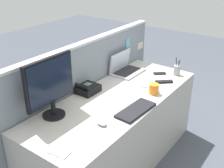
# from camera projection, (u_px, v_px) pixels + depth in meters

# --- Properties ---
(ground_plane) EXTENTS (10.00, 10.00, 0.00)m
(ground_plane) POSITION_uv_depth(u_px,v_px,m) (116.00, 161.00, 2.79)
(ground_plane) COLOR #424751
(desk) EXTENTS (1.85, 0.71, 0.72)m
(desk) POSITION_uv_depth(u_px,v_px,m) (116.00, 131.00, 2.64)
(desk) COLOR #ADA89E
(desk) RESTS_ON ground_plane
(cubicle_divider) EXTENTS (2.18, 0.07, 1.15)m
(cubicle_divider) POSITION_uv_depth(u_px,v_px,m) (84.00, 99.00, 2.75)
(cubicle_divider) COLOR gray
(cubicle_divider) RESTS_ON ground_plane
(desktop_monitor) EXTENTS (0.45, 0.18, 0.48)m
(desktop_monitor) POSITION_uv_depth(u_px,v_px,m) (50.00, 84.00, 2.10)
(desktop_monitor) COLOR black
(desktop_monitor) RESTS_ON desk
(laptop) EXTENTS (0.35, 0.25, 0.22)m
(laptop) POSITION_uv_depth(u_px,v_px,m) (125.00, 68.00, 2.98)
(laptop) COLOR #B2B5BC
(laptop) RESTS_ON desk
(desk_phone) EXTENTS (0.20, 0.17, 0.10)m
(desk_phone) POSITION_uv_depth(u_px,v_px,m) (87.00, 89.00, 2.56)
(desk_phone) COLOR black
(desk_phone) RESTS_ON desk
(keyboard_main) EXTENTS (0.39, 0.18, 0.02)m
(keyboard_main) POSITION_uv_depth(u_px,v_px,m) (136.00, 110.00, 2.27)
(keyboard_main) COLOR black
(keyboard_main) RESTS_ON desk
(computer_mouse_right_hand) EXTENTS (0.08, 0.11, 0.03)m
(computer_mouse_right_hand) POSITION_uv_depth(u_px,v_px,m) (102.00, 123.00, 2.09)
(computer_mouse_right_hand) COLOR #B2B5BC
(computer_mouse_right_hand) RESTS_ON desk
(pen_cup) EXTENTS (0.07, 0.07, 0.19)m
(pen_cup) POSITION_uv_depth(u_px,v_px,m) (177.00, 70.00, 2.91)
(pen_cup) COLOR #99999E
(pen_cup) RESTS_ON desk
(cell_phone_white_slab) EXTENTS (0.09, 0.15, 0.01)m
(cell_phone_white_slab) POSITION_uv_depth(u_px,v_px,m) (59.00, 152.00, 1.81)
(cell_phone_white_slab) COLOR silver
(cell_phone_white_slab) RESTS_ON desk
(cell_phone_silver_slab) EXTENTS (0.13, 0.15, 0.01)m
(cell_phone_silver_slab) POSITION_uv_depth(u_px,v_px,m) (146.00, 86.00, 2.69)
(cell_phone_silver_slab) COLOR #B7BAC1
(cell_phone_silver_slab) RESTS_ON desk
(cell_phone_black_slab) EXTENTS (0.13, 0.14, 0.01)m
(cell_phone_black_slab) POSITION_uv_depth(u_px,v_px,m) (160.00, 73.00, 2.96)
(cell_phone_black_slab) COLOR black
(cell_phone_black_slab) RESTS_ON desk
(tv_remote) EXTENTS (0.15, 0.16, 0.02)m
(tv_remote) POSITION_uv_depth(u_px,v_px,m) (164.00, 82.00, 2.76)
(tv_remote) COLOR black
(tv_remote) RESTS_ON desk
(coffee_mug) EXTENTS (0.13, 0.09, 0.09)m
(coffee_mug) POSITION_uv_depth(u_px,v_px,m) (154.00, 89.00, 2.54)
(coffee_mug) COLOR orange
(coffee_mug) RESTS_ON desk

